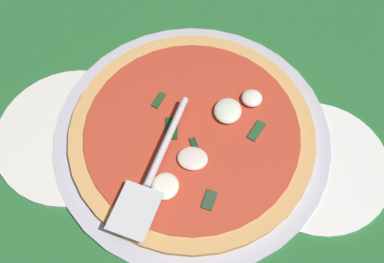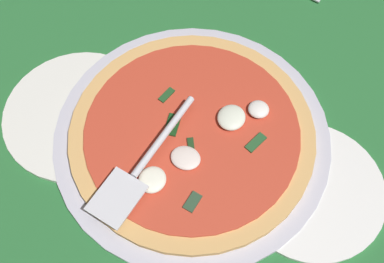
% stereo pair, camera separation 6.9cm
% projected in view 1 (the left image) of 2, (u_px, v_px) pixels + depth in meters
% --- Properties ---
extents(ground_plane, '(0.96, 0.96, 0.01)m').
position_uv_depth(ground_plane, '(174.00, 131.00, 0.72)').
color(ground_plane, '#276A32').
extents(checker_pattern, '(0.96, 0.96, 0.00)m').
position_uv_depth(checker_pattern, '(174.00, 130.00, 0.72)').
color(checker_pattern, white).
rests_on(checker_pattern, ground_plane).
extents(pizza_pan, '(0.41, 0.41, 0.01)m').
position_uv_depth(pizza_pan, '(192.00, 137.00, 0.70)').
color(pizza_pan, silver).
rests_on(pizza_pan, ground_plane).
extents(dinner_plate_left, '(0.21, 0.21, 0.01)m').
position_uv_depth(dinner_plate_left, '(317.00, 166.00, 0.68)').
color(dinner_plate_left, white).
rests_on(dinner_plate_left, ground_plane).
extents(dinner_plate_right, '(0.23, 0.23, 0.01)m').
position_uv_depth(dinner_plate_right, '(73.00, 135.00, 0.71)').
color(dinner_plate_right, white).
rests_on(dinner_plate_right, ground_plane).
extents(pizza, '(0.36, 0.36, 0.03)m').
position_uv_depth(pizza, '(193.00, 133.00, 0.69)').
color(pizza, tan).
rests_on(pizza, pizza_pan).
extents(pizza_server, '(0.07, 0.22, 0.01)m').
position_uv_depth(pizza_server, '(153.00, 170.00, 0.64)').
color(pizza_server, silver).
rests_on(pizza_server, pizza).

